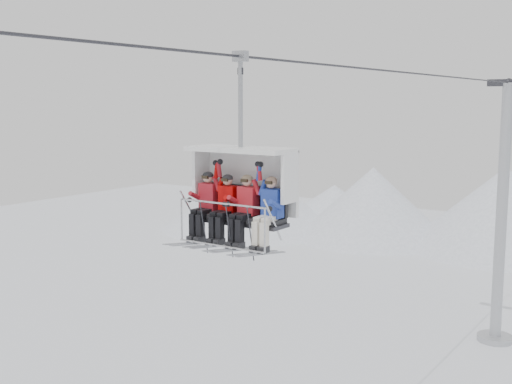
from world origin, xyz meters
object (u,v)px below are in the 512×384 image
Objects in this scene: lift_tower_right at (501,232)px; skier_far_left at (206,203)px; chairlift_carrier at (244,183)px; skier_center_right at (245,207)px; skier_far_right at (269,210)px; skier_center_left at (225,206)px.

skier_far_left is at bearing -92.02° from lift_tower_right.
chairlift_carrier is 2.36× the size of skier_center_right.
skier_far_right is at bearing -19.93° from chairlift_carrier.
skier_far_left is 0.53m from skier_center_left.
skier_far_left is 1.00× the size of skier_center_right.
skier_center_left is 1.11m from skier_far_right.
lift_tower_right is 7.99× the size of skier_far_right.
skier_center_right is (0.24, -0.30, -0.47)m from chairlift_carrier.
lift_tower_right is 23.18m from skier_center_right.
skier_center_right is 1.00× the size of skier_far_right.
skier_center_left is 0.51m from skier_center_right.
chairlift_carrier is 2.36× the size of skier_far_left.
skier_far_left and skier_center_right have the same top height.
chairlift_carrier is at bearing 48.53° from skier_center_left.
lift_tower_right reaches higher than chairlift_carrier.
chairlift_carrier is at bearing -90.00° from lift_tower_right.
skier_far_left is 1.64m from skier_far_right.
chairlift_carrier is (0.00, -22.45, 4.89)m from lift_tower_right.
skier_far_left reaches higher than skier_center_left.
skier_far_left is 1.00× the size of skier_far_right.
skier_far_left is 1.00× the size of skier_center_left.
skier_center_right is (1.04, 0.00, 0.00)m from skier_far_left.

